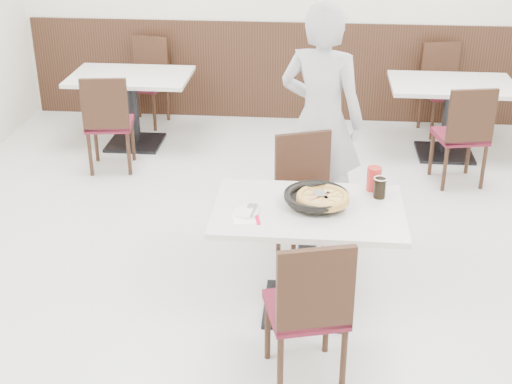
# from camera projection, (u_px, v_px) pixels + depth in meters

# --- Properties ---
(floor) EXTENTS (7.00, 7.00, 0.00)m
(floor) POSITION_uv_depth(u_px,v_px,m) (267.00, 279.00, 5.11)
(floor) COLOR #ADADA8
(floor) RESTS_ON ground
(wainscot_back) EXTENTS (5.90, 0.03, 1.10)m
(wainscot_back) POSITION_uv_depth(u_px,v_px,m) (291.00, 72.00, 8.01)
(wainscot_back) COLOR black
(wainscot_back) RESTS_ON floor
(main_table) EXTENTS (1.26, 0.89, 0.75)m
(main_table) POSITION_uv_depth(u_px,v_px,m) (307.00, 259.00, 4.64)
(main_table) COLOR beige
(main_table) RESTS_ON floor
(chair_near) EXTENTS (0.52, 0.52, 0.95)m
(chair_near) POSITION_uv_depth(u_px,v_px,m) (306.00, 306.00, 3.99)
(chair_near) COLOR black
(chair_near) RESTS_ON floor
(chair_far) EXTENTS (0.54, 0.54, 0.95)m
(chair_far) POSITION_uv_depth(u_px,v_px,m) (310.00, 203.00, 5.16)
(chair_far) COLOR black
(chair_far) RESTS_ON floor
(trivet) EXTENTS (0.13, 0.13, 0.04)m
(trivet) POSITION_uv_depth(u_px,v_px,m) (318.00, 207.00, 4.45)
(trivet) COLOR black
(trivet) RESTS_ON main_table
(pizza_pan) EXTENTS (0.41, 0.41, 0.01)m
(pizza_pan) POSITION_uv_depth(u_px,v_px,m) (316.00, 200.00, 4.49)
(pizza_pan) COLOR black
(pizza_pan) RESTS_ON trivet
(pizza) EXTENTS (0.36, 0.36, 0.02)m
(pizza) POSITION_uv_depth(u_px,v_px,m) (323.00, 199.00, 4.46)
(pizza) COLOR gold
(pizza) RESTS_ON pizza_pan
(pizza_server) EXTENTS (0.09, 0.10, 0.00)m
(pizza_server) POSITION_uv_depth(u_px,v_px,m) (320.00, 193.00, 4.46)
(pizza_server) COLOR white
(pizza_server) RESTS_ON pizza
(napkin) EXTENTS (0.18, 0.18, 0.00)m
(napkin) POSITION_uv_depth(u_px,v_px,m) (245.00, 218.00, 4.35)
(napkin) COLOR white
(napkin) RESTS_ON main_table
(side_plate) EXTENTS (0.17, 0.17, 0.01)m
(side_plate) POSITION_uv_depth(u_px,v_px,m) (246.00, 212.00, 4.40)
(side_plate) COLOR white
(side_plate) RESTS_ON napkin
(fork) EXTENTS (0.04, 0.17, 0.00)m
(fork) POSITION_uv_depth(u_px,v_px,m) (253.00, 212.00, 4.39)
(fork) COLOR white
(fork) RESTS_ON side_plate
(cola_glass) EXTENTS (0.08, 0.08, 0.13)m
(cola_glass) POSITION_uv_depth(u_px,v_px,m) (380.00, 188.00, 4.59)
(cola_glass) COLOR black
(cola_glass) RESTS_ON main_table
(red_cup) EXTENTS (0.10, 0.10, 0.16)m
(red_cup) POSITION_uv_depth(u_px,v_px,m) (374.00, 179.00, 4.69)
(red_cup) COLOR #AC221D
(red_cup) RESTS_ON main_table
(diner_person) EXTENTS (0.77, 0.63, 1.83)m
(diner_person) POSITION_uv_depth(u_px,v_px,m) (321.00, 120.00, 5.47)
(diner_person) COLOR silver
(diner_person) RESTS_ON floor
(bg_table_left) EXTENTS (1.27, 0.91, 0.75)m
(bg_table_left) POSITION_uv_depth(u_px,v_px,m) (133.00, 110.00, 7.34)
(bg_table_left) COLOR beige
(bg_table_left) RESTS_ON floor
(bg_chair_left_near) EXTENTS (0.48, 0.48, 0.95)m
(bg_chair_left_near) POSITION_uv_depth(u_px,v_px,m) (110.00, 121.00, 6.73)
(bg_chair_left_near) COLOR black
(bg_chair_left_near) RESTS_ON floor
(bg_chair_left_far) EXTENTS (0.50, 0.50, 0.95)m
(bg_chair_left_far) POSITION_uv_depth(u_px,v_px,m) (145.00, 83.00, 7.87)
(bg_chair_left_far) COLOR black
(bg_chair_left_far) RESTS_ON floor
(bg_table_right) EXTENTS (1.22, 0.83, 0.75)m
(bg_table_right) POSITION_uv_depth(u_px,v_px,m) (448.00, 119.00, 7.09)
(bg_table_right) COLOR beige
(bg_table_right) RESTS_ON floor
(bg_chair_right_near) EXTENTS (0.50, 0.50, 0.95)m
(bg_chair_right_near) POSITION_uv_depth(u_px,v_px,m) (460.00, 134.00, 6.44)
(bg_chair_right_near) COLOR black
(bg_chair_right_near) RESTS_ON floor
(bg_chair_right_far) EXTENTS (0.52, 0.52, 0.95)m
(bg_chair_right_far) POSITION_uv_depth(u_px,v_px,m) (445.00, 91.00, 7.61)
(bg_chair_right_far) COLOR black
(bg_chair_right_far) RESTS_ON floor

